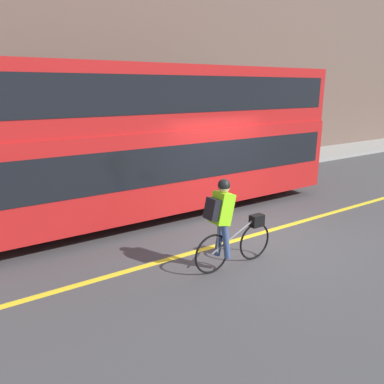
{
  "coord_description": "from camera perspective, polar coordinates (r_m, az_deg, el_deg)",
  "views": [
    {
      "loc": [
        -5.4,
        -5.63,
        3.13
      ],
      "look_at": [
        -1.18,
        0.68,
        1.01
      ],
      "focal_mm": 35.0,
      "sensor_mm": 36.0,
      "label": 1
    }
  ],
  "objects": [
    {
      "name": "road_center_line",
      "position": [
        8.39,
        9.46,
        -6.46
      ],
      "size": [
        50.0,
        0.14,
        0.01
      ],
      "primitive_type": "cube",
      "color": "yellow",
      "rests_on": "ground_plane"
    },
    {
      "name": "bus",
      "position": [
        9.44,
        -5.26,
        8.84
      ],
      "size": [
        9.41,
        2.56,
        3.62
      ],
      "color": "black",
      "rests_on": "ground_plane"
    },
    {
      "name": "sidewalk_curb",
      "position": [
        12.96,
        -8.1,
        1.77
      ],
      "size": [
        60.0,
        2.39,
        0.12
      ],
      "color": "gray",
      "rests_on": "ground_plane"
    },
    {
      "name": "building_facade",
      "position": [
        13.87,
        -11.42,
        20.7
      ],
      "size": [
        60.0,
        0.3,
        8.84
      ],
      "color": "brown",
      "rests_on": "ground_plane"
    },
    {
      "name": "ground_plane",
      "position": [
        8.4,
        9.39,
        -6.46
      ],
      "size": [
        80.0,
        80.0,
        0.0
      ],
      "primitive_type": "plane",
      "color": "#424244"
    },
    {
      "name": "cyclist_on_bike",
      "position": [
        6.53,
        5.39,
        -4.49
      ],
      "size": [
        1.71,
        0.32,
        1.66
      ],
      "color": "black",
      "rests_on": "ground_plane"
    }
  ]
}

